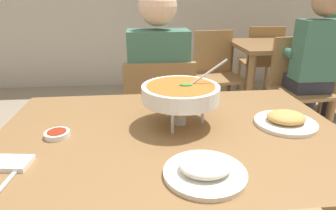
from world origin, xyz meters
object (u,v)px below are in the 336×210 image
Objects in this scene: diner_main at (158,82)px; appetizer_plate at (286,120)px; dining_table_main at (172,157)px; patron_bg_middle at (313,58)px; chair_bg_corner at (216,69)px; rice_plate at (205,169)px; chair_diner_main at (159,118)px; curry_bowl at (181,93)px; sauce_dish at (57,134)px; chair_bg_right at (261,58)px; dining_table_far at (281,57)px; chair_bg_middle at (297,81)px.

appetizer_plate is (0.45, -0.75, 0.05)m from diner_main.
patron_bg_middle reaches higher than dining_table_main.
chair_bg_corner reaches higher than dining_table_main.
dining_table_main is 1.00× the size of patron_bg_middle.
diner_main reaches higher than rice_plate.
chair_bg_corner is at bearing 60.79° from chair_diner_main.
rice_plate is at bearing -86.65° from diner_main.
curry_bowl is 2.07m from chair_bg_corner.
patron_bg_middle is (0.68, -0.64, 0.24)m from chair_bg_corner.
chair_diner_main is 1.07m from rice_plate.
curry_bowl is 1.39× the size of appetizer_plate.
curry_bowl is at bearing 58.28° from dining_table_main.
chair_diner_main and chair_bg_corner have the same top height.
dining_table_main is at bearing 102.08° from rice_plate.
sauce_dish is (-0.46, -0.07, -0.12)m from curry_bowl.
patron_bg_middle is (1.38, 1.35, 0.08)m from dining_table_main.
dining_table_far is at bearing -93.43° from chair_bg_right.
chair_diner_main is at bearing -90.00° from diner_main.
diner_main is 5.46× the size of appetizer_plate.
curry_bowl reaches higher than appetizer_plate.
chair_bg_right reaches higher than dining_table_main.
chair_diner_main reaches higher than dining_table_main.
curry_bowl reaches higher than chair_bg_corner.
chair_diner_main is 0.24m from diner_main.
rice_plate is 2.59m from dining_table_far.
sauce_dish is 0.10× the size of chair_bg_middle.
sauce_dish is at bearing -126.35° from chair_bg_right.
chair_bg_corner reaches higher than dining_table_far.
chair_bg_middle is 1.04m from chair_bg_right.
dining_table_main is at bearing -121.72° from curry_bowl.
curry_bowl reaches higher than chair_bg_right.
chair_bg_right is 1.16m from patron_bg_middle.
sauce_dish is (-0.48, 0.29, -0.01)m from rice_plate.
chair_bg_right is 1.00× the size of chair_bg_corner.
chair_bg_corner is at bearing 175.31° from dining_table_far.
chair_bg_middle is (1.32, 0.68, -0.24)m from diner_main.
diner_main is (0.00, 0.77, 0.08)m from dining_table_main.
patron_bg_middle reaches higher than chair_diner_main.
chair_diner_main is 0.90m from appetizer_plate.
chair_diner_main and chair_bg_right have the same top height.
appetizer_plate is 0.27× the size of chair_bg_right.
sauce_dish is at bearing -171.74° from curry_bowl.
chair_bg_middle and chair_bg_right have the same top height.
appetizer_plate is (0.39, 0.30, 0.00)m from rice_plate.
appetizer_plate is 2.13m from dining_table_far.
chair_bg_right is at bearing 88.26° from patron_bg_middle.
patron_bg_middle is (1.32, 1.64, -0.05)m from rice_plate.
curry_bowl is (0.04, 0.07, 0.24)m from dining_table_main.
chair_bg_middle is (1.74, 1.45, -0.28)m from sauce_dish.
sauce_dish is at bearing -132.92° from dining_table_far.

